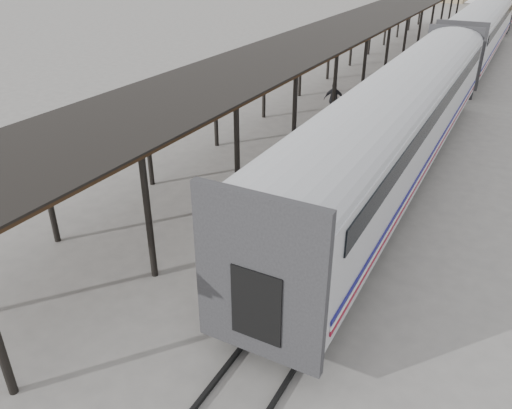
{
  "coord_description": "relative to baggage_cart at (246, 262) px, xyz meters",
  "views": [
    {
      "loc": [
        7.14,
        -11.37,
        8.94
      ],
      "look_at": [
        0.7,
        0.62,
        1.7
      ],
      "focal_mm": 35.0,
      "sensor_mm": 36.0,
      "label": 1
    }
  ],
  "objects": [
    {
      "name": "rails",
      "position": [
        2.01,
        34.9,
        -0.59
      ],
      "size": [
        1.54,
        150.0,
        0.12
      ],
      "color": "black",
      "rests_on": "ground"
    },
    {
      "name": "pedestrian",
      "position": [
        -3.25,
        15.97,
        0.32
      ],
      "size": [
        1.22,
        0.77,
        1.94
      ],
      "primitive_type": "imported",
      "rotation": [
        0.0,
        0.0,
        3.42
      ],
      "color": "black",
      "rests_on": "ground"
    },
    {
      "name": "luggage_tug",
      "position": [
        -2.22,
        20.85,
        -0.11
      ],
      "size": [
        0.94,
        1.41,
        1.18
      ],
      "rotation": [
        0.0,
        0.0,
        -0.1
      ],
      "color": "maroon",
      "rests_on": "ground"
    },
    {
      "name": "canopy",
      "position": [
        -4.59,
        24.9,
        3.36
      ],
      "size": [
        4.9,
        64.3,
        4.15
      ],
      "color": "#422B19",
      "rests_on": "ground"
    },
    {
      "name": "ground",
      "position": [
        -1.19,
        0.9,
        -0.65
      ],
      "size": [
        160.0,
        160.0,
        0.0
      ],
      "primitive_type": "plane",
      "color": "slate",
      "rests_on": "ground"
    },
    {
      "name": "porter",
      "position": [
        0.01,
        -0.65,
        1.12
      ],
      "size": [
        0.7,
        0.79,
        1.82
      ],
      "primitive_type": "imported",
      "rotation": [
        0.0,
        0.0,
        1.07
      ],
      "color": "navy",
      "rests_on": "baggage_cart"
    },
    {
      "name": "baggage_cart",
      "position": [
        0.0,
        0.0,
        0.0
      ],
      "size": [
        1.32,
        2.43,
        0.86
      ],
      "rotation": [
        0.0,
        0.0,
        -0.03
      ],
      "color": "olive",
      "rests_on": "ground"
    },
    {
      "name": "train",
      "position": [
        2.0,
        34.69,
        2.04
      ],
      "size": [
        3.45,
        76.01,
        4.01
      ],
      "color": "silver",
      "rests_on": "ground"
    },
    {
      "name": "suitcase_stack",
      "position": [
        -0.13,
        0.36,
        0.42
      ],
      "size": [
        1.27,
        1.13,
        0.59
      ],
      "rotation": [
        0.0,
        0.0,
        -0.03
      ],
      "color": "#353537",
      "rests_on": "baggage_cart"
    }
  ]
}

